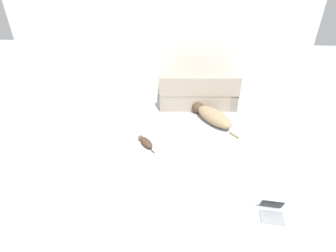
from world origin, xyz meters
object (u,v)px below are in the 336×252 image
(dog, at_px, (212,115))
(laptop_open, at_px, (272,209))
(cat, at_px, (146,142))
(couch, at_px, (198,95))

(dog, bearing_deg, laptop_open, 157.18)
(cat, bearing_deg, dog, -91.56)
(couch, height_order, laptop_open, couch)
(couch, height_order, dog, couch)
(dog, distance_m, laptop_open, 2.64)
(dog, relative_size, cat, 2.54)
(dog, xyz_separation_m, laptop_open, (0.69, -2.55, -0.08))
(cat, xyz_separation_m, laptop_open, (2.07, -1.53, 0.00))
(couch, relative_size, cat, 3.87)
(dog, xyz_separation_m, cat, (-1.38, -1.02, -0.08))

